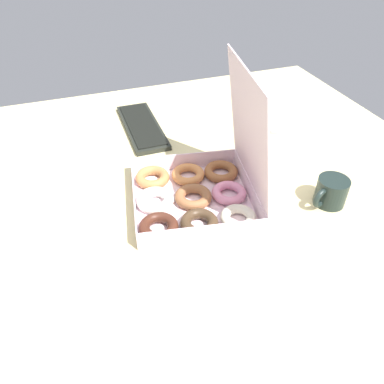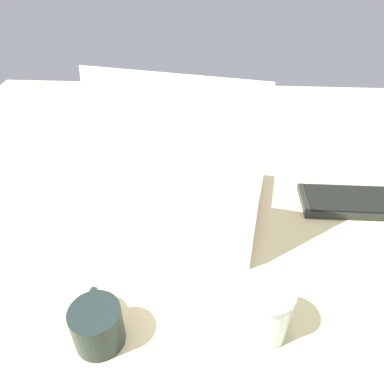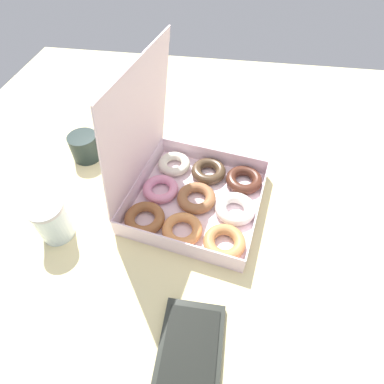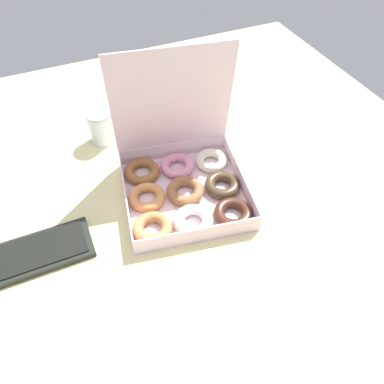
{
  "view_description": "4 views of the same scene",
  "coord_description": "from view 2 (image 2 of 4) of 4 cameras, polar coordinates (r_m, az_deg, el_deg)",
  "views": [
    {
      "loc": [
        81.66,
        -31.77,
        74.35
      ],
      "look_at": [
        -1.3,
        -2.49,
        3.45
      ],
      "focal_mm": 35.0,
      "sensor_mm": 36.0,
      "label": 1
    },
    {
      "loc": [
        -5.97,
        74.16,
        64.32
      ],
      "look_at": [
        -1.25,
        -5.27,
        3.25
      ],
      "focal_mm": 35.0,
      "sensor_mm": 36.0,
      "label": 2
    },
    {
      "loc": [
        -55.72,
        -9.1,
        69.02
      ],
      "look_at": [
        -0.98,
        -0.97,
        4.44
      ],
      "focal_mm": 28.0,
      "sensor_mm": 36.0,
      "label": 3
    },
    {
      "loc": [
        -28.92,
        -72.49,
        85.54
      ],
      "look_at": [
        0.36,
        -4.65,
        3.28
      ],
      "focal_mm": 35.0,
      "sensor_mm": 36.0,
      "label": 4
    }
  ],
  "objects": [
    {
      "name": "donut_box",
      "position": [
        0.97,
        -0.4,
        -1.01
      ],
      "size": [
        41.82,
        41.61,
        41.17
      ],
      "color": "white",
      "rests_on": "ground_plane"
    },
    {
      "name": "paper_napkin",
      "position": [
        1.26,
        8.86,
        6.26
      ],
      "size": [
        15.6,
        13.72,
        0.15
      ],
      "primitive_type": "cube",
      "rotation": [
        0.0,
        0.0,
        0.11
      ],
      "color": "white",
      "rests_on": "ground_plane"
    },
    {
      "name": "ground_plane",
      "position": [
        0.99,
        -0.91,
        -3.78
      ],
      "size": [
        180.0,
        180.0,
        2.0
      ],
      "primitive_type": "cube",
      "color": "beige"
    },
    {
      "name": "glass_jar",
      "position": [
        0.72,
        11.32,
        -17.54
      ],
      "size": [
        8.84,
        8.84,
        11.59
      ],
      "color": "silver",
      "rests_on": "ground_plane"
    },
    {
      "name": "keyboard",
      "position": [
        1.12,
        25.96,
        -1.42
      ],
      "size": [
        38.59,
        13.15,
        2.2
      ],
      "color": "#232721",
      "rests_on": "ground_plane"
    },
    {
      "name": "coffee_mug",
      "position": [
        0.74,
        -14.26,
        -18.87
      ],
      "size": [
        9.3,
        12.72,
        8.61
      ],
      "color": "#1C2926",
      "rests_on": "ground_plane"
    }
  ]
}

